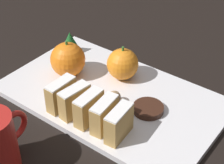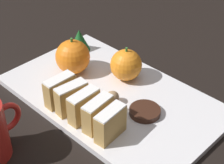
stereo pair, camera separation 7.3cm
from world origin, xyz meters
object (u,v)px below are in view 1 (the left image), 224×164
orange_near (69,59)px  chocolate_cookie (148,109)px  orange_far (123,64)px  walnut (113,98)px

orange_near → chocolate_cookie: orange_near is taller
orange_far → chocolate_cookie: (-0.06, -0.10, -0.03)m
walnut → chocolate_cookie: size_ratio=0.54×
orange_far → chocolate_cookie: bearing=-120.6°
orange_far → walnut: 0.09m
orange_near → walnut: (-0.02, -0.14, -0.02)m
orange_far → walnut: (-0.08, -0.04, -0.02)m
orange_near → walnut: size_ratio=2.58×
chocolate_cookie → orange_near: bearing=88.8°
orange_far → walnut: size_ratio=2.34×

